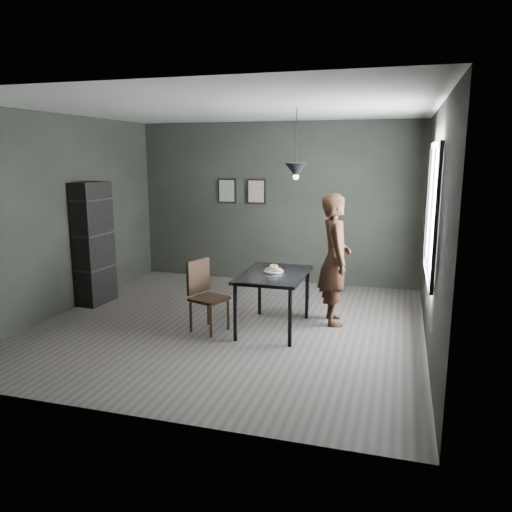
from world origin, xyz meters
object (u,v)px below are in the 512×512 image
(shelf_unit, at_px, (93,243))
(woman, at_px, (335,259))
(white_plate, at_px, (274,272))
(cafe_table, at_px, (274,279))
(pendant_lamp, at_px, (296,170))
(wood_chair, at_px, (204,291))

(shelf_unit, bearing_deg, woman, 4.96)
(white_plate, distance_m, woman, 0.86)
(cafe_table, bearing_deg, pendant_lamp, 21.80)
(white_plate, xyz_separation_m, woman, (0.73, 0.43, 0.12))
(woman, bearing_deg, shelf_unit, 75.26)
(white_plate, relative_size, wood_chair, 0.25)
(woman, bearing_deg, cafe_table, 108.04)
(woman, relative_size, pendant_lamp, 2.03)
(cafe_table, relative_size, white_plate, 5.22)
(woman, distance_m, shelf_unit, 3.64)
(white_plate, xyz_separation_m, shelf_unit, (-2.91, 0.34, 0.17))
(cafe_table, height_order, wood_chair, wood_chair)
(wood_chair, distance_m, pendant_lamp, 1.92)
(cafe_table, distance_m, woman, 0.89)
(cafe_table, distance_m, wood_chair, 0.90)
(white_plate, xyz_separation_m, pendant_lamp, (0.26, 0.04, 1.29))
(white_plate, bearing_deg, shelf_unit, 173.29)
(cafe_table, xyz_separation_m, pendant_lamp, (0.25, 0.10, 1.38))
(white_plate, relative_size, shelf_unit, 0.12)
(cafe_table, xyz_separation_m, shelf_unit, (-2.92, 0.40, 0.25))
(cafe_table, xyz_separation_m, white_plate, (-0.01, 0.06, 0.08))
(cafe_table, height_order, white_plate, white_plate)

